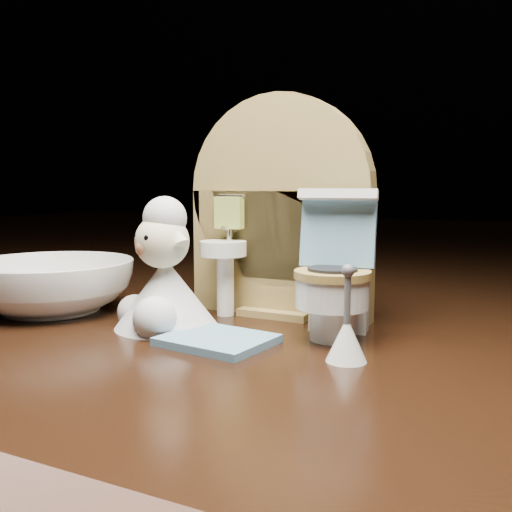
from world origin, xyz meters
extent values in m
cube|color=black|center=(0.00, 0.00, -0.05)|extent=(2.50, 2.50, 0.10)
cube|color=olive|center=(0.00, 0.07, 0.04)|extent=(0.13, 0.02, 0.09)
cylinder|color=olive|center=(0.00, 0.07, 0.09)|extent=(0.13, 0.02, 0.13)
cube|color=olive|center=(0.00, 0.07, 0.00)|extent=(0.05, 0.04, 0.01)
cylinder|color=white|center=(-0.03, 0.05, 0.02)|extent=(0.01, 0.01, 0.04)
cylinder|color=white|center=(-0.03, 0.04, 0.05)|extent=(0.03, 0.03, 0.01)
cylinder|color=silver|center=(-0.03, 0.05, 0.06)|extent=(0.00, 0.00, 0.01)
cube|color=#9DB047|center=(-0.03, 0.05, 0.07)|extent=(0.02, 0.01, 0.02)
cube|color=olive|center=(0.04, 0.06, 0.05)|extent=(0.02, 0.01, 0.02)
cylinder|color=#C2BE96|center=(0.04, 0.05, 0.05)|extent=(0.02, 0.02, 0.02)
cylinder|color=white|center=(0.05, 0.02, 0.01)|extent=(0.03, 0.03, 0.02)
cylinder|color=white|center=(0.05, 0.02, 0.03)|extent=(0.04, 0.04, 0.02)
cylinder|color=#A2803B|center=(0.05, 0.02, 0.04)|extent=(0.04, 0.04, 0.00)
cube|color=white|center=(0.05, 0.04, 0.03)|extent=(0.04, 0.02, 0.05)
cube|color=#6391AF|center=(0.05, 0.03, 0.06)|extent=(0.05, 0.02, 0.04)
cube|color=white|center=(0.05, 0.03, 0.08)|extent=(0.05, 0.02, 0.01)
cylinder|color=#A4BB44|center=(0.06, 0.04, 0.06)|extent=(0.01, 0.01, 0.01)
cube|color=#6391AF|center=(0.00, -0.02, 0.00)|extent=(0.06, 0.06, 0.00)
cone|color=white|center=(0.07, -0.02, 0.01)|extent=(0.02, 0.02, 0.02)
cylinder|color=#59595B|center=(0.07, -0.02, 0.03)|extent=(0.00, 0.00, 0.03)
sphere|color=#59595B|center=(0.07, -0.02, 0.05)|extent=(0.01, 0.01, 0.01)
cone|color=silver|center=(-0.05, 0.00, 0.02)|extent=(0.07, 0.07, 0.04)
sphere|color=silver|center=(-0.04, -0.02, 0.01)|extent=(0.03, 0.03, 0.03)
sphere|color=silver|center=(-0.07, 0.00, 0.01)|extent=(0.02, 0.02, 0.02)
sphere|color=#F3E8BB|center=(-0.05, 0.00, 0.06)|extent=(0.03, 0.03, 0.03)
sphere|color=#B5744B|center=(-0.06, -0.01, 0.05)|extent=(0.01, 0.01, 0.01)
sphere|color=silver|center=(-0.05, 0.00, 0.07)|extent=(0.03, 0.03, 0.03)
cone|color=#F3E8BB|center=(-0.06, 0.01, 0.06)|extent=(0.02, 0.02, 0.02)
cone|color=#F3E8BB|center=(-0.04, 0.00, 0.06)|extent=(0.02, 0.02, 0.02)
sphere|color=black|center=(-0.06, -0.01, 0.06)|extent=(0.00, 0.00, 0.00)
sphere|color=black|center=(-0.05, -0.02, 0.06)|extent=(0.00, 0.00, 0.00)
imported|color=white|center=(-0.15, 0.00, 0.02)|extent=(0.13, 0.13, 0.04)
camera|label=1|loc=(0.16, -0.29, 0.09)|focal=40.00mm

